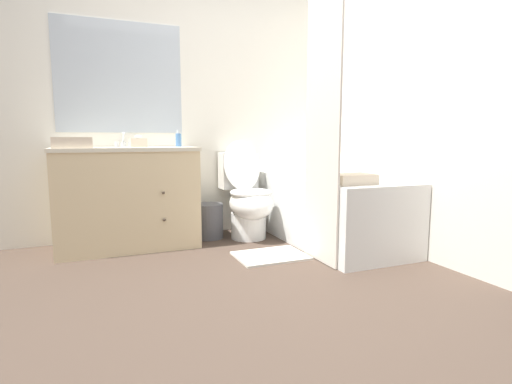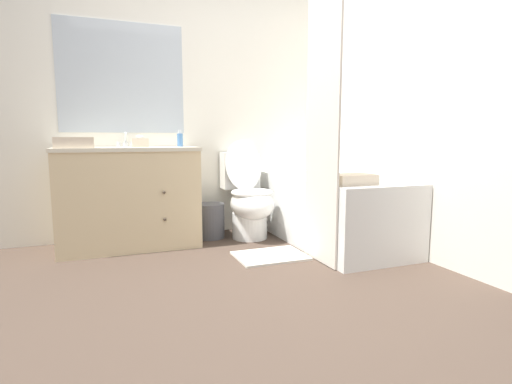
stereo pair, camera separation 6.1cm
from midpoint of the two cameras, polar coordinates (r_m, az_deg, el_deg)
The scene contains 14 objects.
ground_plane at distance 2.39m, azimuth 2.72°, elevation -14.30°, with size 14.00×14.00×0.00m, color #47382D.
wall_back at distance 3.84m, azimuth -8.24°, elevation 12.94°, with size 8.00×0.06×2.50m.
wall_right at distance 3.64m, azimuth 16.40°, elevation 12.98°, with size 0.05×2.67×2.50m.
vanity_cabinet at distance 3.44m, azimuth -18.36°, elevation -0.63°, with size 1.11×0.59×0.82m.
sink_faucet at distance 3.61m, azimuth -18.88°, elevation 6.69°, with size 0.14×0.12×0.12m.
toilet at distance 3.59m, azimuth -1.74°, elevation -1.08°, with size 0.37×0.67×0.88m.
bathtub at distance 3.51m, azimuth 9.97°, elevation -2.40°, with size 0.72×1.52×0.57m.
shower_curtain at distance 2.87m, azimuth 8.88°, elevation 9.60°, with size 0.01×0.44×1.98m.
wastebasket at distance 3.63m, azimuth -7.27°, elevation -4.12°, with size 0.26×0.26×0.31m.
tissue_box at distance 3.41m, azimuth -16.95°, elevation 6.79°, with size 0.13×0.11×0.10m.
soap_dispenser at distance 3.54m, azimuth -11.50°, elevation 7.37°, with size 0.05×0.05×0.14m.
hand_towel_folded at distance 3.23m, azimuth -25.23°, elevation 6.40°, with size 0.27×0.16×0.08m.
bath_towel_folded at distance 2.94m, azimuth 13.00°, elevation 1.82°, with size 0.30×0.22×0.07m.
bath_mat at distance 3.07m, azimuth 1.50°, elevation -9.09°, with size 0.52×0.39×0.02m.
Camera 1 is at (-0.97, -2.00, 0.90)m, focal length 28.00 mm.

